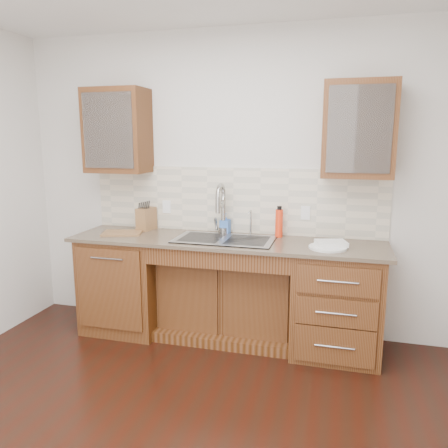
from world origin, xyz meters
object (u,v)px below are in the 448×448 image
(soap_bottle, at_px, (225,223))
(cutting_board, at_px, (122,233))
(plate, at_px, (328,247))
(knife_block, at_px, (146,219))
(water_bottle, at_px, (279,223))

(soap_bottle, xyz_separation_m, cutting_board, (-0.90, -0.25, -0.09))
(plate, bearing_deg, cutting_board, 177.82)
(knife_block, bearing_deg, soap_bottle, 13.18)
(water_bottle, distance_m, plate, 0.54)
(soap_bottle, bearing_deg, cutting_board, -160.20)
(soap_bottle, distance_m, plate, 0.98)
(soap_bottle, height_order, plate, soap_bottle)
(soap_bottle, bearing_deg, knife_block, -173.14)
(soap_bottle, height_order, water_bottle, water_bottle)
(plate, bearing_deg, knife_block, 170.36)
(knife_block, bearing_deg, plate, 0.84)
(soap_bottle, distance_m, cutting_board, 0.94)
(water_bottle, distance_m, knife_block, 1.25)
(water_bottle, bearing_deg, soap_bottle, 177.89)
(plate, distance_m, cutting_board, 1.82)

